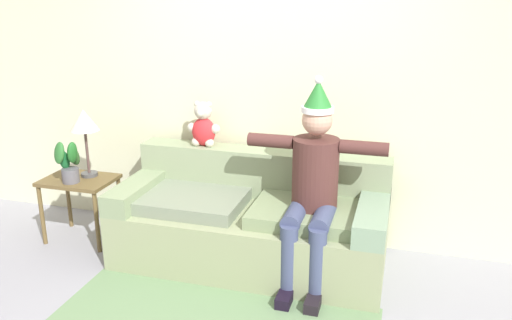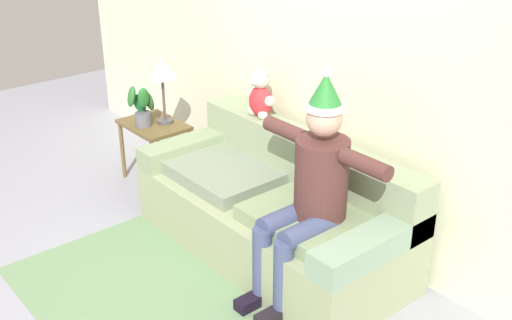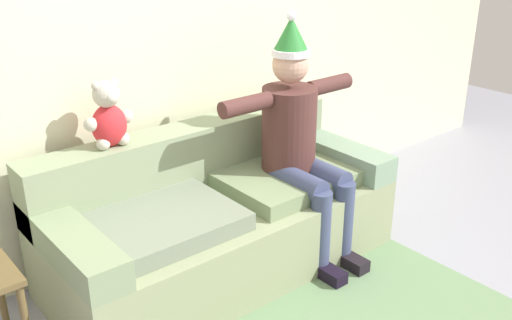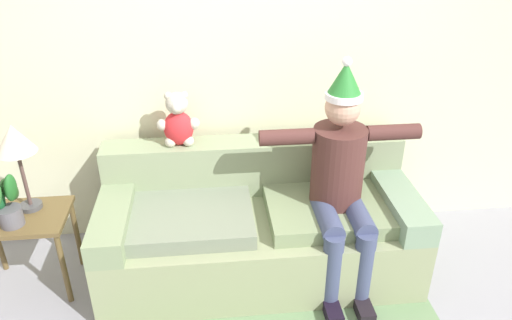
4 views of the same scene
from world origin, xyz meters
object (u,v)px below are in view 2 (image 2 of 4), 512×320
at_px(side_table, 154,133).
at_px(potted_plant, 142,107).
at_px(teddy_bear, 260,95).
at_px(table_lamp, 162,71).
at_px(person_seated, 310,188).
at_px(couch, 275,211).

relative_size(side_table, potted_plant, 1.59).
distance_m(teddy_bear, table_lamp, 1.00).
bearing_deg(person_seated, potted_plant, 179.88).
bearing_deg(couch, teddy_bear, 150.30).
bearing_deg(teddy_bear, table_lamp, -164.47).
height_order(couch, teddy_bear, teddy_bear).
xyz_separation_m(table_lamp, potted_plant, (-0.06, -0.18, -0.29)).
xyz_separation_m(couch, table_lamp, (-1.48, 0.02, 0.69)).
height_order(person_seated, side_table, person_seated).
bearing_deg(table_lamp, teddy_bear, 15.53).
bearing_deg(teddy_bear, couch, -29.70).
xyz_separation_m(teddy_bear, potted_plant, (-1.02, -0.45, -0.27)).
height_order(couch, potted_plant, potted_plant).
bearing_deg(side_table, potted_plant, -94.38).
relative_size(person_seated, table_lamp, 2.61).
distance_m(couch, table_lamp, 1.63).
relative_size(person_seated, potted_plant, 4.09).
bearing_deg(couch, potted_plant, -174.02).
bearing_deg(side_table, table_lamp, 58.95).
bearing_deg(potted_plant, couch, 5.98).
relative_size(teddy_bear, table_lamp, 0.65).
xyz_separation_m(person_seated, side_table, (-2.03, 0.10, -0.30)).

